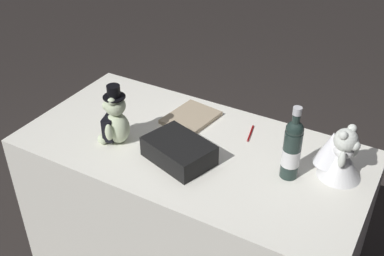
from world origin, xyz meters
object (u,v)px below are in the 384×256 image
object	(u,v)px
champagne_bottle	(292,149)
gift_case_black	(179,151)
signing_pen	(250,134)
guestbook	(191,118)
teddy_bear_bride	(339,154)
teddy_bear_groom	(115,120)

from	to	relation	value
champagne_bottle	gift_case_black	bearing A→B (deg)	16.20
signing_pen	guestbook	distance (m)	0.31
guestbook	teddy_bear_bride	bearing A→B (deg)	-177.41
champagne_bottle	gift_case_black	world-z (taller)	champagne_bottle
signing_pen	teddy_bear_bride	bearing A→B (deg)	167.97
teddy_bear_bride	gift_case_black	xyz separation A→B (m)	(0.62, 0.24, -0.05)
gift_case_black	teddy_bear_bride	bearing A→B (deg)	-158.75
teddy_bear_groom	gift_case_black	size ratio (longest dim) A/B	0.87
teddy_bear_groom	signing_pen	bearing A→B (deg)	-145.58
teddy_bear_bride	champagne_bottle	size ratio (longest dim) A/B	0.72
teddy_bear_bride	champagne_bottle	world-z (taller)	champagne_bottle
guestbook	signing_pen	bearing A→B (deg)	-168.13
champagne_bottle	signing_pen	world-z (taller)	champagne_bottle
signing_pen	gift_case_black	bearing A→B (deg)	59.89
teddy_bear_bride	gift_case_black	size ratio (longest dim) A/B	0.71
teddy_bear_groom	signing_pen	distance (m)	0.64
teddy_bear_groom	champagne_bottle	world-z (taller)	champagne_bottle
teddy_bear_bride	champagne_bottle	distance (m)	0.20
champagne_bottle	guestbook	bearing A→B (deg)	-17.45
teddy_bear_bride	gift_case_black	bearing A→B (deg)	21.25
teddy_bear_groom	guestbook	distance (m)	0.41
teddy_bear_groom	champagne_bottle	xyz separation A→B (m)	(-0.78, -0.15, 0.03)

